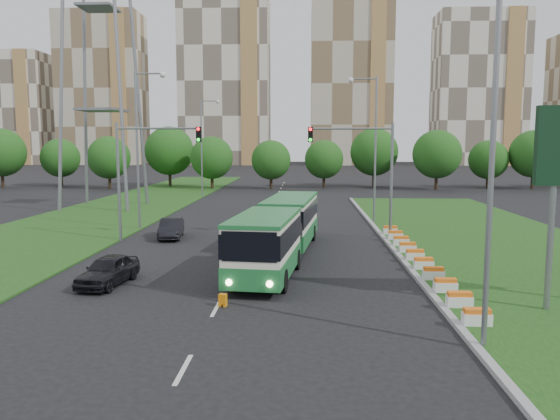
{
  "coord_description": "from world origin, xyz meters",
  "views": [
    {
      "loc": [
        0.52,
        -27.14,
        6.56
      ],
      "look_at": [
        -0.95,
        5.57,
        2.6
      ],
      "focal_mm": 35.0,
      "sensor_mm": 36.0,
      "label": 1
    }
  ],
  "objects_px": {
    "articulated_bus": "(279,230)",
    "traffic_mast_left": "(142,162)",
    "car_left_near": "(108,270)",
    "pedestrian": "(232,273)",
    "traffic_mast_median": "(368,162)",
    "car_left_far": "(171,228)",
    "shopping_trolley": "(223,300)"
  },
  "relations": [
    {
      "from": "articulated_bus",
      "to": "car_left_far",
      "type": "height_order",
      "value": "articulated_bus"
    },
    {
      "from": "articulated_bus",
      "to": "shopping_trolley",
      "type": "height_order",
      "value": "articulated_bus"
    },
    {
      "from": "traffic_mast_left",
      "to": "pedestrian",
      "type": "relative_size",
      "value": 4.79
    },
    {
      "from": "car_left_far",
      "to": "pedestrian",
      "type": "distance_m",
      "value": 15.08
    },
    {
      "from": "traffic_mast_median",
      "to": "articulated_bus",
      "type": "height_order",
      "value": "traffic_mast_median"
    },
    {
      "from": "pedestrian",
      "to": "car_left_far",
      "type": "bearing_deg",
      "value": 35.58
    },
    {
      "from": "car_left_far",
      "to": "articulated_bus",
      "type": "bearing_deg",
      "value": -48.15
    },
    {
      "from": "articulated_bus",
      "to": "car_left_near",
      "type": "relative_size",
      "value": 4.14
    },
    {
      "from": "car_left_near",
      "to": "car_left_far",
      "type": "bearing_deg",
      "value": 98.66
    },
    {
      "from": "car_left_near",
      "to": "traffic_mast_left",
      "type": "bearing_deg",
      "value": 106.39
    },
    {
      "from": "traffic_mast_median",
      "to": "articulated_bus",
      "type": "relative_size",
      "value": 0.47
    },
    {
      "from": "car_left_far",
      "to": "pedestrian",
      "type": "bearing_deg",
      "value": -73.34
    },
    {
      "from": "articulated_bus",
      "to": "pedestrian",
      "type": "xyz_separation_m",
      "value": [
        -1.77,
        -6.94,
        -0.87
      ]
    },
    {
      "from": "traffic_mast_median",
      "to": "pedestrian",
      "type": "height_order",
      "value": "traffic_mast_median"
    },
    {
      "from": "traffic_mast_median",
      "to": "traffic_mast_left",
      "type": "distance_m",
      "value": 15.19
    },
    {
      "from": "shopping_trolley",
      "to": "traffic_mast_median",
      "type": "bearing_deg",
      "value": 78.47
    },
    {
      "from": "car_left_far",
      "to": "car_left_near",
      "type": "bearing_deg",
      "value": -96.65
    },
    {
      "from": "car_left_far",
      "to": "shopping_trolley",
      "type": "bearing_deg",
      "value": -76.74
    },
    {
      "from": "traffic_mast_median",
      "to": "traffic_mast_left",
      "type": "relative_size",
      "value": 1.0
    },
    {
      "from": "car_left_near",
      "to": "car_left_far",
      "type": "distance_m",
      "value": 12.86
    },
    {
      "from": "traffic_mast_left",
      "to": "pedestrian",
      "type": "xyz_separation_m",
      "value": [
        7.71,
        -12.46,
        -4.52
      ]
    },
    {
      "from": "traffic_mast_left",
      "to": "traffic_mast_median",
      "type": "bearing_deg",
      "value": 3.77
    },
    {
      "from": "traffic_mast_median",
      "to": "car_left_far",
      "type": "height_order",
      "value": "traffic_mast_median"
    },
    {
      "from": "traffic_mast_left",
      "to": "pedestrian",
      "type": "bearing_deg",
      "value": -58.27
    },
    {
      "from": "traffic_mast_median",
      "to": "car_left_near",
      "type": "xyz_separation_m",
      "value": [
        -13.43,
        -12.56,
        -4.65
      ]
    },
    {
      "from": "shopping_trolley",
      "to": "car_left_far",
      "type": "bearing_deg",
      "value": 124.83
    },
    {
      "from": "car_left_near",
      "to": "pedestrian",
      "type": "height_order",
      "value": "pedestrian"
    },
    {
      "from": "traffic_mast_median",
      "to": "shopping_trolley",
      "type": "height_order",
      "value": "traffic_mast_median"
    },
    {
      "from": "traffic_mast_median",
      "to": "pedestrian",
      "type": "distance_m",
      "value": 16.04
    },
    {
      "from": "traffic_mast_median",
      "to": "articulated_bus",
      "type": "distance_m",
      "value": 9.38
    },
    {
      "from": "pedestrian",
      "to": "traffic_mast_median",
      "type": "bearing_deg",
      "value": -17.46
    },
    {
      "from": "articulated_bus",
      "to": "traffic_mast_left",
      "type": "bearing_deg",
      "value": 156.26
    }
  ]
}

